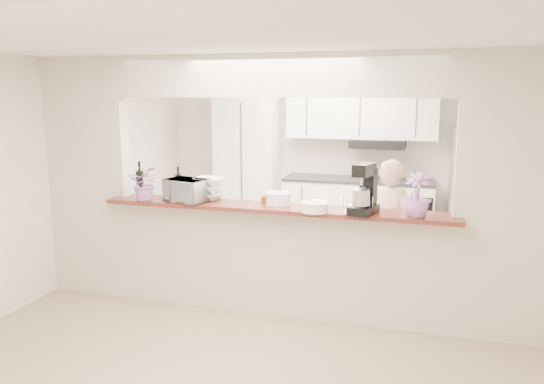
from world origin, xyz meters
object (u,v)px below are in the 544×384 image
at_px(stand_mixer, 365,191).
at_px(toaster_oven, 187,190).
at_px(person, 390,228).
at_px(refrigerator, 479,191).

bearing_deg(stand_mixer, toaster_oven, 178.83).
bearing_deg(toaster_oven, person, 40.09).
height_order(refrigerator, toaster_oven, refrigerator).
xyz_separation_m(refrigerator, stand_mixer, (-1.20, -2.79, 0.44)).
relative_size(stand_mixer, person, 0.31).
relative_size(refrigerator, toaster_oven, 4.19).
height_order(toaster_oven, person, person).
distance_m(refrigerator, stand_mixer, 3.06).
bearing_deg(refrigerator, stand_mixer, -113.24).
distance_m(refrigerator, person, 2.12).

